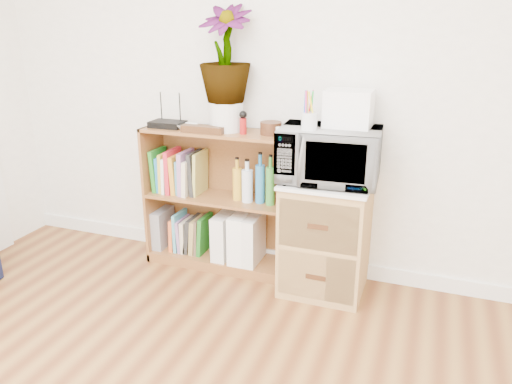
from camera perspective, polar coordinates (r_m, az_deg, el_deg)
The scene contains 21 objects.
skirting_board at distance 3.52m, azimuth 2.08°, elevation -7.36°, with size 4.00×0.02×0.10m, color white.
bookshelf at distance 3.35m, azimuth -4.28°, elevation -0.92°, with size 1.00×0.30×0.95m, color brown.
wicker_unit at distance 3.11m, azimuth 7.93°, elevation -5.16°, with size 0.50×0.45×0.70m, color #9E7542.
microwave at distance 2.93m, azimuth 8.35°, elevation 4.22°, with size 0.57×0.39×0.32m, color silver.
pen_cup at distance 2.82m, azimuth 6.10°, elevation 8.06°, with size 0.09×0.09×0.10m, color silver.
small_appliance at distance 2.93m, azimuth 10.56°, elevation 9.38°, with size 0.26×0.22×0.21m, color white.
router at distance 3.36m, azimuth -10.07°, elevation 7.65°, with size 0.22×0.15×0.04m, color black.
white_bowl at distance 3.28m, azimuth -7.92°, elevation 7.42°, with size 0.13×0.13×0.03m, color white.
plant_pot at distance 3.20m, azimuth -3.40°, elevation 8.64°, with size 0.21×0.21×0.18m, color silver.
potted_plant at distance 3.15m, azimuth -3.54°, elevation 15.48°, with size 0.32×0.32×0.58m, color #38742E.
trinket_box at distance 3.15m, azimuth -6.11°, elevation 7.12°, with size 0.28×0.07×0.04m, color #351C0E.
kokeshi_doll at distance 3.10m, azimuth -1.48°, elevation 7.53°, with size 0.04×0.04×0.10m, color maroon.
wooden_bowl at distance 3.09m, azimuth 1.71°, elevation 7.31°, with size 0.13×0.13×0.08m, color #341B0E.
paint_jars at distance 2.97m, azimuth 3.17°, elevation 6.55°, with size 0.11×0.04×0.05m, color pink.
file_box at distance 3.65m, azimuth -10.62°, elevation -4.02°, with size 0.08×0.22×0.27m, color gray.
magazine_holder_left at distance 3.42m, azimuth -3.68°, elevation -4.98°, with size 0.10×0.25×0.31m, color silver.
magazine_holder_mid at distance 3.37m, azimuth -1.71°, elevation -5.13°, with size 0.11×0.27×0.33m, color white.
magazine_holder_right at distance 3.35m, azimuth -0.40°, elevation -5.36°, with size 0.10×0.26×0.33m, color white.
cookbooks at distance 3.43m, azimuth -8.81°, elevation 2.19°, with size 0.35×0.20×0.30m.
liquor_bottles at distance 3.20m, azimuth -0.20°, elevation 1.44°, with size 0.29×0.07×0.32m.
lower_books at distance 3.55m, azimuth -7.48°, elevation -4.73°, with size 0.26×0.19×0.28m.
Camera 1 is at (0.97, -0.76, 1.63)m, focal length 35.00 mm.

